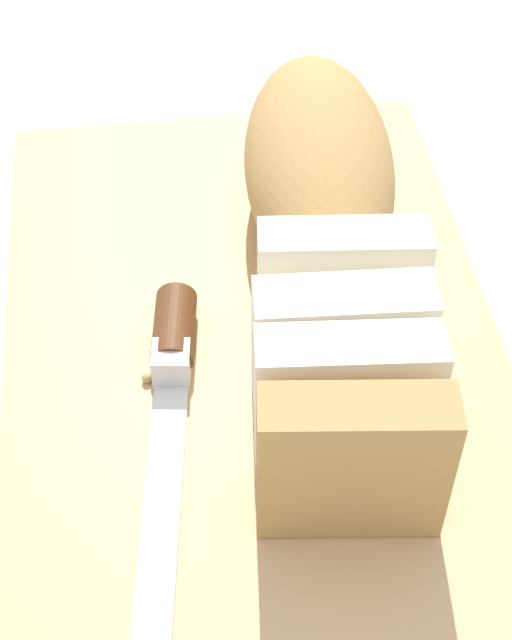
% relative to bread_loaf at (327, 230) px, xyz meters
% --- Properties ---
extents(ground_plane, '(3.00, 3.00, 0.00)m').
position_rel_bread_loaf_xyz_m(ground_plane, '(0.05, -0.05, -0.07)').
color(ground_plane, beige).
extents(cutting_board, '(0.46, 0.29, 0.02)m').
position_rel_bread_loaf_xyz_m(cutting_board, '(0.05, -0.05, -0.05)').
color(cutting_board, tan).
rests_on(cutting_board, ground_plane).
extents(bread_loaf, '(0.34, 0.13, 0.09)m').
position_rel_bread_loaf_xyz_m(bread_loaf, '(0.00, 0.00, 0.00)').
color(bread_loaf, tan).
rests_on(bread_loaf, cutting_board).
extents(bread_knife, '(0.25, 0.06, 0.02)m').
position_rel_bread_loaf_xyz_m(bread_knife, '(0.07, -0.10, -0.03)').
color(bread_knife, silver).
rests_on(bread_knife, cutting_board).
extents(crumb_near_knife, '(0.00, 0.00, 0.00)m').
position_rel_bread_loaf_xyz_m(crumb_near_knife, '(0.06, -0.02, -0.04)').
color(crumb_near_knife, tan).
rests_on(crumb_near_knife, cutting_board).
extents(crumb_near_loaf, '(0.00, 0.00, 0.00)m').
position_rel_bread_loaf_xyz_m(crumb_near_loaf, '(-0.01, -0.04, -0.04)').
color(crumb_near_loaf, tan).
rests_on(crumb_near_loaf, cutting_board).
extents(crumb_stray_left, '(0.01, 0.01, 0.01)m').
position_rel_bread_loaf_xyz_m(crumb_stray_left, '(0.06, -0.11, -0.04)').
color(crumb_stray_left, tan).
rests_on(crumb_stray_left, cutting_board).
extents(crumb_stray_right, '(0.00, 0.00, 0.00)m').
position_rel_bread_loaf_xyz_m(crumb_stray_right, '(0.01, -0.08, -0.04)').
color(crumb_stray_right, tan).
rests_on(crumb_stray_right, cutting_board).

